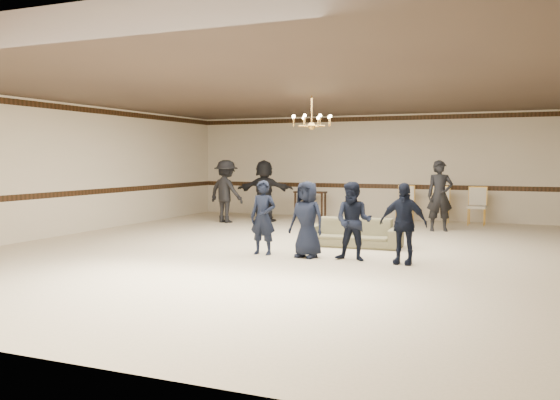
# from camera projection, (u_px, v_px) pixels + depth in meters

# --- Properties ---
(room) EXTENTS (12.01, 14.01, 3.21)m
(room) POSITION_uv_depth(u_px,v_px,m) (294.00, 171.00, 11.93)
(room) COLOR beige
(room) RESTS_ON ground
(chair_rail) EXTENTS (12.00, 0.02, 0.14)m
(chair_rail) POSITION_uv_depth(u_px,v_px,m) (377.00, 186.00, 18.39)
(chair_rail) COLOR #311B0E
(chair_rail) RESTS_ON wall_back
(crown_molding) EXTENTS (12.00, 0.02, 0.14)m
(crown_molding) POSITION_uv_depth(u_px,v_px,m) (378.00, 119.00, 18.25)
(crown_molding) COLOR #311B0E
(crown_molding) RESTS_ON wall_back
(chandelier) EXTENTS (0.94, 0.94, 0.89)m
(chandelier) POSITION_uv_depth(u_px,v_px,m) (312.00, 111.00, 12.76)
(chandelier) COLOR #BF8C3D
(chandelier) RESTS_ON ceiling
(boy_a) EXTENTS (0.53, 0.35, 1.44)m
(boy_a) POSITION_uv_depth(u_px,v_px,m) (263.00, 218.00, 11.48)
(boy_a) COLOR black
(boy_a) RESTS_ON floor
(boy_b) EXTENTS (0.77, 0.57, 1.44)m
(boy_b) POSITION_uv_depth(u_px,v_px,m) (307.00, 219.00, 11.13)
(boy_b) COLOR black
(boy_b) RESTS_ON floor
(boy_c) EXTENTS (0.70, 0.55, 1.44)m
(boy_c) POSITION_uv_depth(u_px,v_px,m) (353.00, 221.00, 10.78)
(boy_c) COLOR black
(boy_c) RESTS_ON floor
(boy_d) EXTENTS (0.86, 0.41, 1.44)m
(boy_d) POSITION_uv_depth(u_px,v_px,m) (403.00, 223.00, 10.43)
(boy_d) COLOR black
(boy_d) RESTS_ON floor
(settee) EXTENTS (2.08, 0.93, 0.59)m
(settee) POSITION_uv_depth(u_px,v_px,m) (353.00, 232.00, 12.56)
(settee) COLOR #696146
(settee) RESTS_ON floor
(adult_left) EXTENTS (1.30, 0.95, 1.81)m
(adult_left) POSITION_uv_depth(u_px,v_px,m) (226.00, 191.00, 17.22)
(adult_left) COLOR black
(adult_left) RESTS_ON floor
(adult_mid) EXTENTS (1.76, 0.94, 1.81)m
(adult_mid) POSITION_uv_depth(u_px,v_px,m) (264.00, 191.00, 17.51)
(adult_mid) COLOR black
(adult_mid) RESTS_ON floor
(adult_right) EXTENTS (0.77, 0.64, 1.81)m
(adult_right) POSITION_uv_depth(u_px,v_px,m) (440.00, 196.00, 15.16)
(adult_right) COLOR black
(adult_right) RESTS_ON floor
(banquet_chair_left) EXTENTS (0.55, 0.55, 1.04)m
(banquet_chair_left) POSITION_uv_depth(u_px,v_px,m) (405.00, 204.00, 17.31)
(banquet_chair_left) COLOR beige
(banquet_chair_left) RESTS_ON floor
(banquet_chair_mid) EXTENTS (0.53, 0.53, 1.04)m
(banquet_chair_mid) POSITION_uv_depth(u_px,v_px,m) (440.00, 205.00, 16.93)
(banquet_chair_mid) COLOR beige
(banquet_chair_mid) RESTS_ON floor
(banquet_chair_right) EXTENTS (0.51, 0.51, 1.04)m
(banquet_chair_right) POSITION_uv_depth(u_px,v_px,m) (477.00, 206.00, 16.54)
(banquet_chair_right) COLOR beige
(banquet_chair_right) RESTS_ON floor
(console_table) EXTENTS (1.02, 0.49, 0.83)m
(console_table) POSITION_uv_depth(u_px,v_px,m) (310.00, 204.00, 18.67)
(console_table) COLOR black
(console_table) RESTS_ON floor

